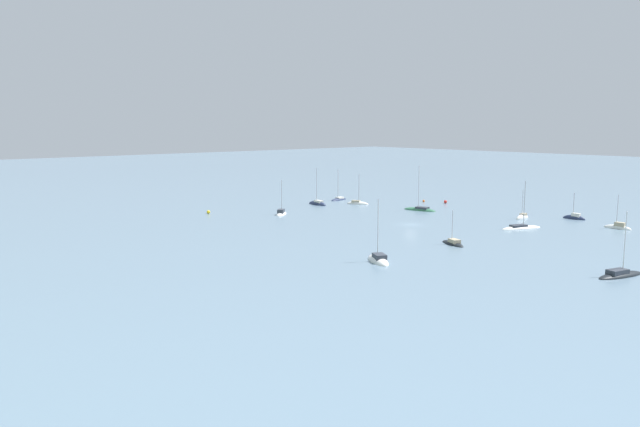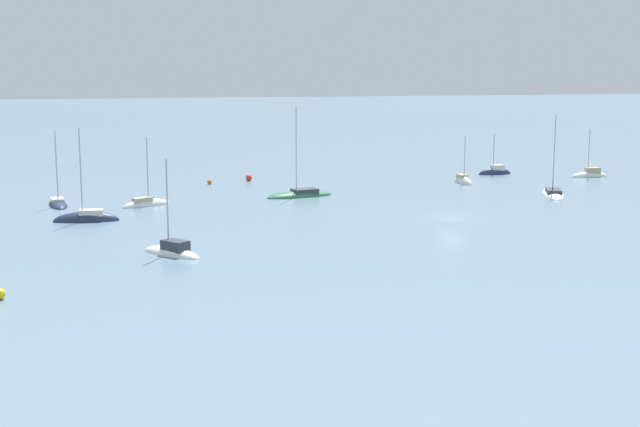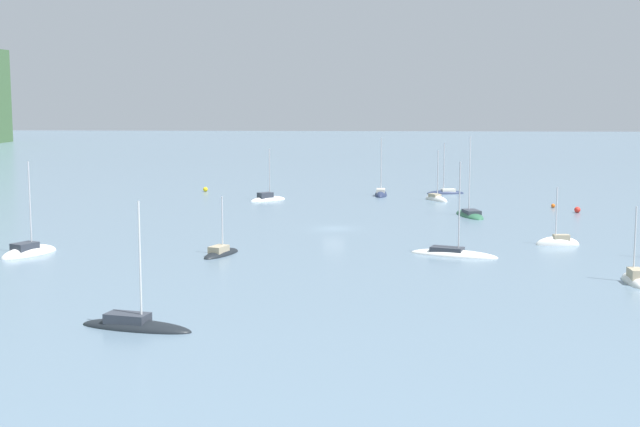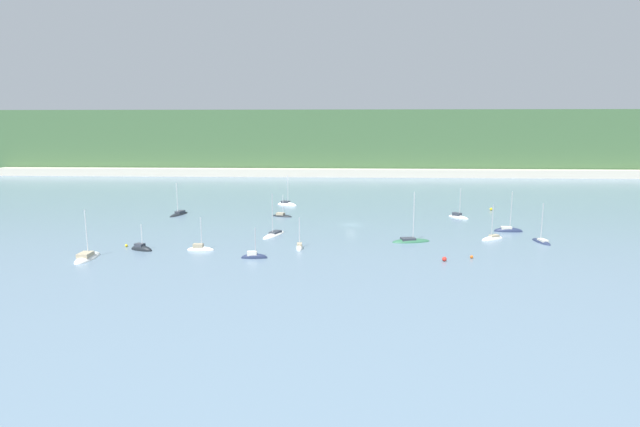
# 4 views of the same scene
# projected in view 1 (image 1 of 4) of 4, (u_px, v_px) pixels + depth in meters

# --- Properties ---
(ground_plane) EXTENTS (600.00, 600.00, 0.00)m
(ground_plane) POSITION_uv_depth(u_px,v_px,m) (411.00, 225.00, 126.49)
(ground_plane) COLOR slate
(sailboat_1) EXTENTS (2.94, 6.41, 8.76)m
(sailboat_1) POSITION_uv_depth(u_px,v_px,m) (339.00, 200.00, 166.76)
(sailboat_1) COLOR #232D4C
(sailboat_1) RESTS_ON ground_plane
(sailboat_2) EXTENTS (4.94, 1.62, 6.55)m
(sailboat_2) POSITION_uv_depth(u_px,v_px,m) (574.00, 219.00, 133.75)
(sailboat_2) COLOR #232D4C
(sailboat_2) RESTS_ON ground_plane
(sailboat_3) EXTENTS (8.54, 4.29, 11.17)m
(sailboat_3) POSITION_uv_depth(u_px,v_px,m) (420.00, 210.00, 147.05)
(sailboat_3) COLOR #2D6647
(sailboat_3) RESTS_ON ground_plane
(sailboat_4) EXTENTS (1.65, 4.75, 7.17)m
(sailboat_4) POSITION_uv_depth(u_px,v_px,m) (522.00, 218.00, 134.44)
(sailboat_4) COLOR white
(sailboat_4) RESTS_ON ground_plane
(sailboat_5) EXTENTS (5.44, 5.93, 8.50)m
(sailboat_5) POSITION_uv_depth(u_px,v_px,m) (281.00, 214.00, 140.39)
(sailboat_5) COLOR white
(sailboat_5) RESTS_ON ground_plane
(sailboat_6) EXTENTS (6.55, 2.24, 10.21)m
(sailboat_6) POSITION_uv_depth(u_px,v_px,m) (317.00, 204.00, 157.28)
(sailboat_6) COLOR #232D4C
(sailboat_6) RESTS_ON ground_plane
(sailboat_7) EXTENTS (4.11, 8.53, 9.38)m
(sailboat_7) POSITION_uv_depth(u_px,v_px,m) (620.00, 275.00, 83.87)
(sailboat_7) COLOR black
(sailboat_7) RESTS_ON ground_plane
(sailboat_9) EXTENTS (5.36, 1.58, 7.28)m
(sailboat_9) POSITION_uv_depth(u_px,v_px,m) (618.00, 228.00, 121.64)
(sailboat_9) COLOR white
(sailboat_9) RESTS_ON ground_plane
(sailboat_10) EXTENTS (5.33, 9.16, 9.93)m
(sailboat_10) POSITION_uv_depth(u_px,v_px,m) (521.00, 228.00, 121.78)
(sailboat_10) COLOR white
(sailboat_10) RESTS_ON ground_plane
(sailboat_11) EXTENTS (6.18, 3.88, 6.40)m
(sailboat_11) POSITION_uv_depth(u_px,v_px,m) (453.00, 244.00, 105.85)
(sailboat_11) COLOR black
(sailboat_11) RESTS_ON ground_plane
(sailboat_12) EXTENTS (5.83, 4.06, 8.34)m
(sailboat_12) POSITION_uv_depth(u_px,v_px,m) (358.00, 204.00, 158.28)
(sailboat_12) COLOR white
(sailboat_12) RESTS_ON ground_plane
(sailboat_13) EXTENTS (7.04, 5.17, 10.26)m
(sailboat_13) POSITION_uv_depth(u_px,v_px,m) (378.00, 261.00, 92.67)
(sailboat_13) COLOR white
(sailboat_13) RESTS_ON ground_plane
(mooring_buoy_0) EXTENTS (0.79, 0.79, 0.79)m
(mooring_buoy_0) POSITION_uv_depth(u_px,v_px,m) (208.00, 212.00, 141.58)
(mooring_buoy_0) COLOR yellow
(mooring_buoy_0) RESTS_ON ground_plane
(mooring_buoy_1) EXTENTS (0.59, 0.59, 0.59)m
(mooring_buoy_1) POSITION_uv_depth(u_px,v_px,m) (424.00, 201.00, 162.38)
(mooring_buoy_1) COLOR orange
(mooring_buoy_1) RESTS_ON ground_plane
(mooring_buoy_3) EXTENTS (0.83, 0.83, 0.83)m
(mooring_buoy_3) POSITION_uv_depth(u_px,v_px,m) (445.00, 202.00, 159.77)
(mooring_buoy_3) COLOR red
(mooring_buoy_3) RESTS_ON ground_plane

